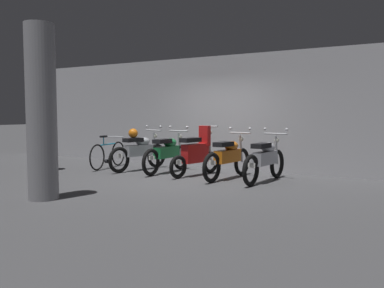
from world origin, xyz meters
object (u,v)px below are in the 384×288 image
bicycle (108,155)px  motorbike_slot_1 (167,153)px  motorbike_slot_2 (196,153)px  support_pillar (41,112)px  motorbike_slot_3 (228,157)px  motorbike_slot_4 (265,159)px  motorbike_slot_0 (139,150)px  trash_bin (49,154)px

bicycle → motorbike_slot_1: bearing=4.0°
motorbike_slot_2 → support_pillar: support_pillar is taller
motorbike_slot_3 → motorbike_slot_4: 0.86m
motorbike_slot_0 → motorbike_slot_3: same height
motorbike_slot_1 → motorbike_slot_3: size_ratio=1.00×
motorbike_slot_3 → motorbike_slot_1: bearing=177.0°
motorbike_slot_1 → motorbike_slot_2: bearing=-3.8°
motorbike_slot_3 → support_pillar: (-1.75, -3.63, 1.00)m
motorbike_slot_0 → motorbike_slot_2: (1.73, -0.02, -0.00)m
motorbike_slot_1 → trash_bin: bearing=-157.1°
support_pillar → trash_bin: bearing=138.8°
motorbike_slot_1 → motorbike_slot_3: bearing=-3.0°
motorbike_slot_0 → motorbike_slot_3: (2.59, -0.05, -0.04)m
motorbike_slot_4 → trash_bin: 5.60m
motorbike_slot_0 → trash_bin: motorbike_slot_0 is taller
motorbike_slot_4 → support_pillar: support_pillar is taller
motorbike_slot_1 → motorbike_slot_3: (1.73, -0.09, 0.00)m
motorbike_slot_1 → motorbike_slot_2: (0.87, -0.06, 0.03)m
motorbike_slot_4 → bicycle: size_ratio=1.14×
motorbike_slot_1 → motorbike_slot_4: bearing=-1.0°
motorbike_slot_1 → motorbike_slot_4: (2.59, -0.05, 0.00)m
bicycle → support_pillar: support_pillar is taller
motorbike_slot_3 → trash_bin: 4.75m
motorbike_slot_3 → motorbike_slot_2: bearing=177.9°
motorbike_slot_3 → trash_bin: (-4.61, -1.13, -0.07)m
motorbike_slot_0 → motorbike_slot_4: (3.45, -0.01, -0.04)m
motorbike_slot_1 → motorbike_slot_0: bearing=-177.4°
motorbike_slot_0 → motorbike_slot_4: same height
motorbike_slot_2 → bicycle: bearing=-178.5°
motorbike_slot_2 → motorbike_slot_3: (0.86, -0.03, -0.03)m
motorbike_slot_0 → support_pillar: support_pillar is taller
motorbike_slot_1 → support_pillar: size_ratio=0.65×
motorbike_slot_4 → support_pillar: size_ratio=0.65×
motorbike_slot_2 → motorbike_slot_3: size_ratio=0.85×
bicycle → motorbike_slot_0: bearing=5.3°
motorbike_slot_0 → trash_bin: bearing=-149.8°
motorbike_slot_0 → motorbike_slot_3: 2.59m
motorbike_slot_3 → support_pillar: bearing=-115.7°
trash_bin → motorbike_slot_0: bearing=30.2°
motorbike_slot_0 → motorbike_slot_4: bearing=-0.1°
motorbike_slot_0 → motorbike_slot_2: 1.73m
motorbike_slot_2 → bicycle: size_ratio=0.98×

